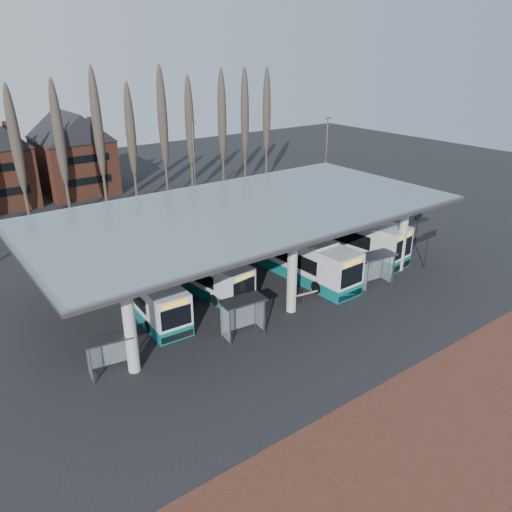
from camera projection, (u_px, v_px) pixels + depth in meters
ground at (315, 325)px, 33.94m from camera, size 140.00×140.00×0.00m
brick_strip at (478, 423)px, 25.06m from camera, size 70.00×10.00×0.03m
station_canopy at (246, 216)px, 37.65m from camera, size 32.00×16.00×6.34m
poplar_row at (114, 132)px, 54.93m from camera, size 45.10×1.10×14.50m
lamp_post_b at (194, 167)px, 54.40m from camera, size 0.80×0.16×10.17m
lamp_post_c at (326, 161)px, 57.68m from camera, size 0.80×0.16×10.17m
bus_0 at (142, 288)px, 35.86m from camera, size 2.96×11.33×3.12m
bus_1 at (196, 269)px, 39.03m from camera, size 3.72×11.20×3.05m
bus_2 at (293, 253)px, 41.36m from camera, size 3.04×12.72×3.52m
bus_3 at (340, 232)px, 45.95m from camera, size 4.46×13.31×3.63m
shelter_0 at (108, 346)px, 28.29m from camera, size 2.80×1.71×2.44m
shelter_1 at (242, 309)px, 31.91m from camera, size 3.06×1.75×2.71m
shelter_2 at (374, 263)px, 38.46m from camera, size 3.25×1.92×2.85m
info_sign_0 at (428, 238)px, 41.58m from camera, size 2.21×0.28×3.28m
info_sign_1 at (418, 219)px, 45.72m from camera, size 2.23×1.00×3.50m
barrier at (304, 294)px, 36.27m from camera, size 2.16×0.76×1.09m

